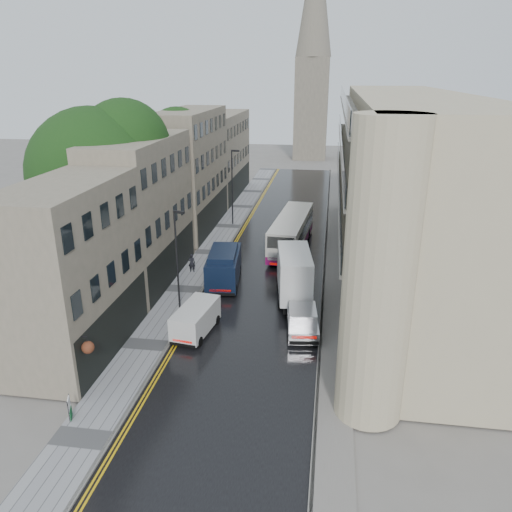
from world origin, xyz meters
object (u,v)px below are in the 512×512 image
(navy_van, at_px, (207,275))
(pedestrian, at_px, (192,263))
(tree_near, at_px, (97,195))
(silver_hatchback, at_px, (290,331))
(lamp_post_near, at_px, (177,262))
(estate_sign, at_px, (69,408))
(tree_far, at_px, (159,172))
(lamp_post_far, at_px, (232,188))
(white_van, at_px, (174,328))
(white_lorry, at_px, (280,283))
(cream_bus, at_px, (272,242))

(navy_van, height_order, pedestrian, navy_van)
(tree_near, xyz_separation_m, silver_hatchback, (15.18, -7.44, -6.13))
(lamp_post_near, relative_size, estate_sign, 6.52)
(tree_far, bearing_deg, lamp_post_far, 28.09)
(lamp_post_near, bearing_deg, white_van, -63.66)
(white_lorry, height_order, pedestrian, white_lorry)
(tree_far, height_order, navy_van, tree_far)
(cream_bus, bearing_deg, pedestrian, -139.82)
(white_lorry, distance_m, lamp_post_near, 7.21)
(tree_far, distance_m, estate_sign, 30.15)
(cream_bus, xyz_separation_m, lamp_post_far, (-5.44, 9.53, 2.52))
(white_lorry, height_order, lamp_post_far, lamp_post_far)
(cream_bus, bearing_deg, navy_van, -111.08)
(white_lorry, relative_size, navy_van, 1.27)
(tree_near, height_order, silver_hatchback, tree_near)
(tree_near, relative_size, white_van, 3.32)
(tree_near, distance_m, lamp_post_far, 18.19)
(pedestrian, distance_m, lamp_post_far, 14.29)
(cream_bus, relative_size, lamp_post_near, 1.60)
(silver_hatchback, relative_size, lamp_post_near, 0.60)
(white_lorry, bearing_deg, lamp_post_near, -177.53)
(cream_bus, bearing_deg, white_van, -100.56)
(lamp_post_far, bearing_deg, white_lorry, -62.89)
(pedestrian, relative_size, lamp_post_far, 0.20)
(tree_near, height_order, white_van, tree_near)
(tree_near, xyz_separation_m, lamp_post_near, (7.25, -4.14, -3.31))
(pedestrian, bearing_deg, tree_near, 20.22)
(silver_hatchback, xyz_separation_m, navy_van, (-6.71, 6.31, 0.67))
(white_van, bearing_deg, tree_far, 118.38)
(tree_near, relative_size, pedestrian, 8.95)
(tree_far, height_order, cream_bus, tree_far)
(tree_far, relative_size, white_lorry, 1.71)
(white_van, distance_m, pedestrian, 11.23)
(cream_bus, distance_m, navy_van, 9.05)
(pedestrian, xyz_separation_m, lamp_post_near, (0.99, -6.79, 2.74))
(tree_near, xyz_separation_m, navy_van, (8.47, -1.12, -5.46))
(navy_van, distance_m, lamp_post_near, 3.91)
(silver_hatchback, xyz_separation_m, pedestrian, (-8.92, 10.08, 0.08))
(white_van, bearing_deg, silver_hatchback, 16.12)
(white_lorry, xyz_separation_m, estate_sign, (-8.66, -13.33, -1.27))
(pedestrian, relative_size, lamp_post_near, 0.22)
(silver_hatchback, height_order, navy_van, navy_van)
(tree_near, relative_size, estate_sign, 12.87)
(tree_near, distance_m, white_van, 13.18)
(tree_near, xyz_separation_m, white_lorry, (14.13, -2.84, -5.01))
(lamp_post_near, bearing_deg, lamp_post_far, 104.65)
(tree_near, distance_m, lamp_post_near, 8.98)
(white_lorry, distance_m, estate_sign, 15.95)
(white_van, bearing_deg, lamp_post_far, 100.96)
(white_lorry, height_order, lamp_post_near, lamp_post_near)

